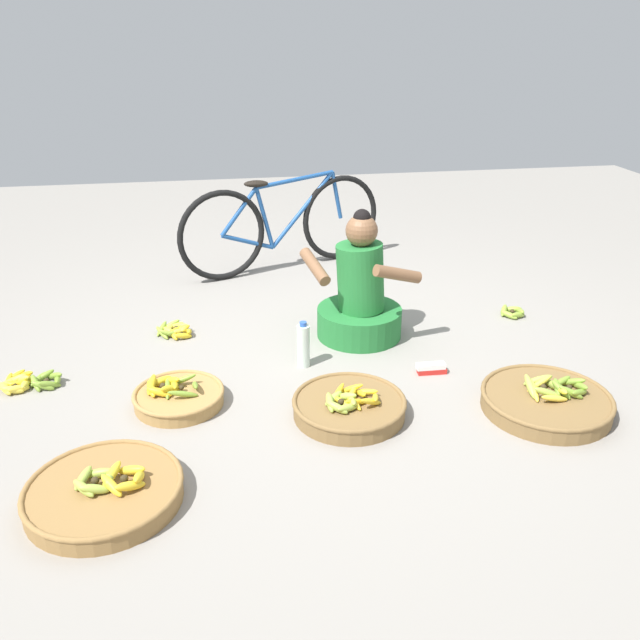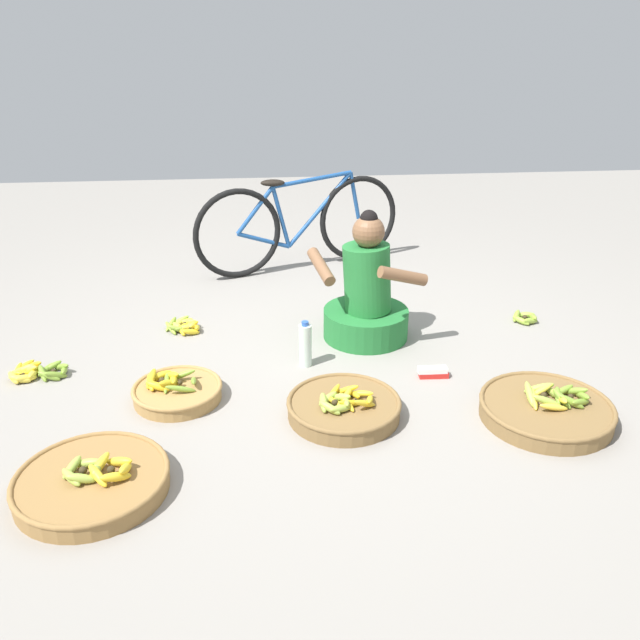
% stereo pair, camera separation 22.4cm
% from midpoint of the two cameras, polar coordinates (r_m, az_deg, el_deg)
% --- Properties ---
extents(ground_plane, '(10.00, 10.00, 0.00)m').
position_cam_midpoint_polar(ground_plane, '(3.77, 1.41, -3.63)').
color(ground_plane, gray).
extents(vendor_woman_front, '(0.68, 0.53, 0.80)m').
position_cam_midpoint_polar(vendor_woman_front, '(3.98, 5.65, 1.86)').
color(vendor_woman_front, '#237233').
rests_on(vendor_woman_front, ground).
extents(bicycle_leaning, '(1.62, 0.61, 0.73)m').
position_cam_midpoint_polar(bicycle_leaning, '(5.12, -0.49, 8.34)').
color(bicycle_leaning, black).
rests_on(bicycle_leaning, ground).
extents(banana_basket_front_left, '(0.46, 0.46, 0.15)m').
position_cam_midpoint_polar(banana_basket_front_left, '(3.44, -10.55, -6.10)').
color(banana_basket_front_left, '#A87F47').
rests_on(banana_basket_front_left, ground).
extents(banana_basket_mid_right, '(0.65, 0.65, 0.17)m').
position_cam_midpoint_polar(banana_basket_mid_right, '(3.45, 20.87, -7.27)').
color(banana_basket_mid_right, brown).
rests_on(banana_basket_mid_right, ground).
extents(banana_basket_back_left, '(0.57, 0.57, 0.16)m').
position_cam_midpoint_polar(banana_basket_back_left, '(3.25, 4.07, -7.56)').
color(banana_basket_back_left, brown).
rests_on(banana_basket_back_left, ground).
extents(banana_basket_near_bicycle, '(0.64, 0.64, 0.15)m').
position_cam_midpoint_polar(banana_basket_near_bicycle, '(2.90, -17.07, -13.29)').
color(banana_basket_near_bicycle, olive).
rests_on(banana_basket_near_bicycle, ground).
extents(loose_bananas_back_right, '(0.34, 0.24, 0.08)m').
position_cam_midpoint_polar(loose_bananas_back_right, '(3.88, -22.05, -4.24)').
color(loose_bananas_back_right, gold).
rests_on(loose_bananas_back_right, ground).
extents(loose_bananas_near_vendor, '(0.24, 0.23, 0.09)m').
position_cam_midpoint_polar(loose_bananas_near_vendor, '(4.21, -10.23, -0.53)').
color(loose_bananas_near_vendor, gold).
rests_on(loose_bananas_near_vendor, ground).
extents(loose_bananas_mid_left, '(0.18, 0.19, 0.07)m').
position_cam_midpoint_polar(loose_bananas_mid_left, '(4.49, 18.79, 0.16)').
color(loose_bananas_mid_left, '#8CAD38').
rests_on(loose_bananas_mid_left, ground).
extents(water_bottle, '(0.07, 0.07, 0.27)m').
position_cam_midpoint_polar(water_bottle, '(3.67, 0.46, -2.20)').
color(water_bottle, silver).
rests_on(water_bottle, ground).
extents(packet_carton_stack, '(0.17, 0.06, 0.06)m').
position_cam_midpoint_polar(packet_carton_stack, '(3.67, 11.54, -4.50)').
color(packet_carton_stack, red).
rests_on(packet_carton_stack, ground).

